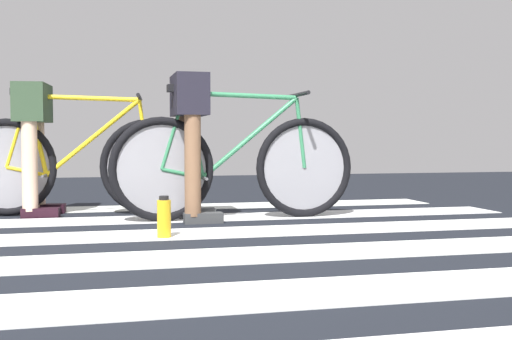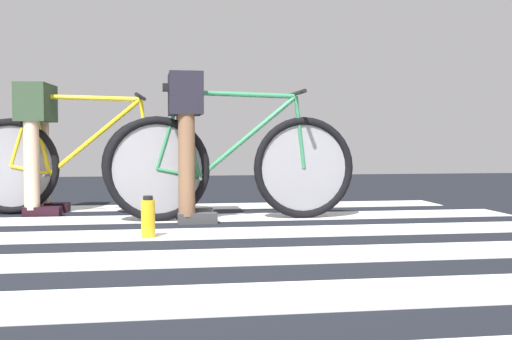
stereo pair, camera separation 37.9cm
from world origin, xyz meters
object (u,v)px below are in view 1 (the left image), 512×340
(cyclist_1_of_2, at_px, (190,127))
(water_bottle, at_px, (164,218))
(cyclist_2_of_2, at_px, (34,130))
(bicycle_1_of_2, at_px, (235,165))
(bicycle_2_of_2, at_px, (78,163))

(cyclist_1_of_2, relative_size, water_bottle, 4.17)
(cyclist_2_of_2, bearing_deg, cyclist_1_of_2, -23.07)
(bicycle_1_of_2, distance_m, cyclist_2_of_2, 1.52)
(bicycle_2_of_2, bearing_deg, cyclist_2_of_2, -180.00)
(bicycle_1_of_2, distance_m, water_bottle, 0.95)
(bicycle_1_of_2, relative_size, cyclist_1_of_2, 1.73)
(bicycle_1_of_2, bearing_deg, water_bottle, -128.38)
(bicycle_2_of_2, bearing_deg, cyclist_1_of_2, -30.49)
(bicycle_1_of_2, relative_size, cyclist_2_of_2, 1.79)
(water_bottle, bearing_deg, cyclist_2_of_2, 122.78)
(cyclist_1_of_2, distance_m, water_bottle, 0.93)
(bicycle_1_of_2, xyz_separation_m, cyclist_2_of_2, (-1.39, 0.57, 0.24))
(cyclist_2_of_2, height_order, water_bottle, cyclist_2_of_2)
(bicycle_2_of_2, bearing_deg, water_bottle, -62.69)
(cyclist_1_of_2, distance_m, cyclist_2_of_2, 1.22)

